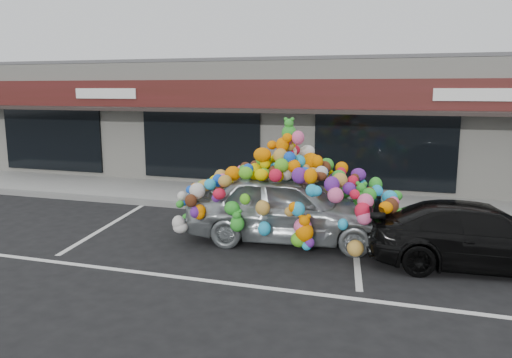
% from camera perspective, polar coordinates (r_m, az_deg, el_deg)
% --- Properties ---
extents(ground, '(90.00, 90.00, 0.00)m').
position_cam_1_polar(ground, '(11.15, -3.36, -7.04)').
color(ground, black).
rests_on(ground, ground).
extents(shop_building, '(24.00, 7.20, 4.31)m').
position_cam_1_polar(shop_building, '(18.80, 5.80, 6.72)').
color(shop_building, beige).
rests_on(shop_building, ground).
extents(sidewalk, '(26.00, 3.00, 0.15)m').
position_cam_1_polar(sidewalk, '(14.81, 2.14, -2.36)').
color(sidewalk, gray).
rests_on(sidewalk, ground).
extents(kerb, '(26.00, 0.18, 0.16)m').
position_cam_1_polar(kerb, '(13.40, 0.44, -3.71)').
color(kerb, slate).
rests_on(kerb, ground).
extents(parking_stripe_left, '(0.73, 4.37, 0.01)m').
position_cam_1_polar(parking_stripe_left, '(12.76, -16.65, -5.20)').
color(parking_stripe_left, silver).
rests_on(parking_stripe_left, ground).
extents(parking_stripe_mid, '(0.73, 4.37, 0.01)m').
position_cam_1_polar(parking_stripe_mid, '(10.71, 11.32, -7.94)').
color(parking_stripe_mid, silver).
rests_on(parking_stripe_mid, ground).
extents(lane_line, '(14.00, 0.12, 0.01)m').
position_cam_1_polar(lane_line, '(8.52, 3.92, -12.63)').
color(lane_line, silver).
rests_on(lane_line, ground).
extents(toy_car, '(3.23, 4.92, 2.78)m').
position_cam_1_polar(toy_car, '(10.90, 3.79, -2.33)').
color(toy_car, '#B4B8C0').
rests_on(toy_car, ground).
extents(black_sedan, '(2.16, 4.32, 1.21)m').
position_cam_1_polar(black_sedan, '(10.27, 24.29, -5.98)').
color(black_sedan, black).
rests_on(black_sedan, ground).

